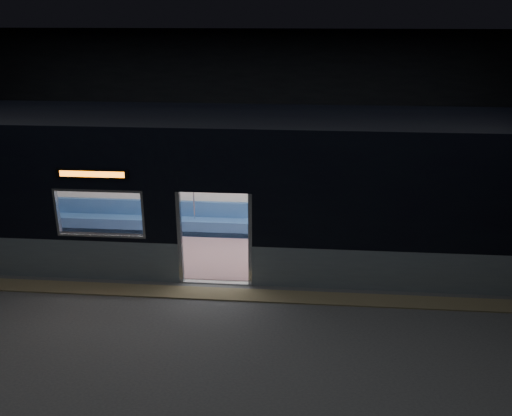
# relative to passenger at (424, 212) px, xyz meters

# --- Properties ---
(station_floor) EXTENTS (24.00, 14.00, 0.01)m
(station_floor) POSITION_rel_passenger_xyz_m (-4.77, -3.55, -0.85)
(station_floor) COLOR #47494C
(station_floor) RESTS_ON ground
(station_envelope) EXTENTS (24.00, 14.00, 5.00)m
(station_envelope) POSITION_rel_passenger_xyz_m (-4.77, -3.55, 2.81)
(station_envelope) COLOR black
(station_envelope) RESTS_ON station_floor
(tactile_strip) EXTENTS (22.80, 0.50, 0.03)m
(tactile_strip) POSITION_rel_passenger_xyz_m (-4.77, -3.00, -0.83)
(tactile_strip) COLOR #8C7F59
(tactile_strip) RESTS_ON station_floor
(metro_car) EXTENTS (18.00, 3.04, 3.35)m
(metro_car) POSITION_rel_passenger_xyz_m (-4.77, -1.00, 1.00)
(metro_car) COLOR gray
(metro_car) RESTS_ON station_floor
(passenger) EXTENTS (0.46, 0.78, 1.49)m
(passenger) POSITION_rel_passenger_xyz_m (0.00, 0.00, 0.00)
(passenger) COLOR black
(passenger) RESTS_ON metro_car
(handbag) EXTENTS (0.32, 0.27, 0.15)m
(handbag) POSITION_rel_passenger_xyz_m (0.05, -0.26, -0.14)
(handbag) COLOR black
(handbag) RESTS_ON passenger
(transit_map) EXTENTS (1.04, 0.03, 0.68)m
(transit_map) POSITION_rel_passenger_xyz_m (-3.68, 0.31, 0.64)
(transit_map) COLOR white
(transit_map) RESTS_ON metro_car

